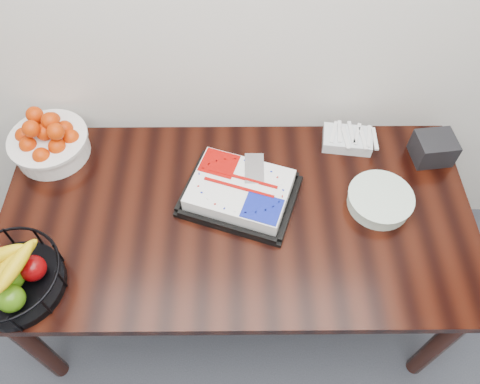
{
  "coord_description": "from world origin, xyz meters",
  "views": [
    {
      "loc": [
        0.01,
        1.05,
        2.25
      ],
      "look_at": [
        0.01,
        2.05,
        0.83
      ],
      "focal_mm": 35.0,
      "sensor_mm": 36.0,
      "label": 1
    }
  ],
  "objects_px": {
    "cake_tray": "(240,192)",
    "fruit_basket": "(11,277)",
    "table": "(237,226)",
    "napkin_box": "(433,148)",
    "tangerine_bowl": "(48,139)",
    "plate_stack": "(380,200)"
  },
  "relations": [
    {
      "from": "tangerine_bowl",
      "to": "plate_stack",
      "type": "xyz_separation_m",
      "value": [
        1.3,
        -0.27,
        -0.06
      ]
    },
    {
      "from": "table",
      "to": "tangerine_bowl",
      "type": "height_order",
      "value": "tangerine_bowl"
    },
    {
      "from": "fruit_basket",
      "to": "tangerine_bowl",
      "type": "bearing_deg",
      "value": 91.07
    },
    {
      "from": "table",
      "to": "plate_stack",
      "type": "distance_m",
      "value": 0.56
    },
    {
      "from": "fruit_basket",
      "to": "table",
      "type": "bearing_deg",
      "value": 21.26
    },
    {
      "from": "cake_tray",
      "to": "fruit_basket",
      "type": "xyz_separation_m",
      "value": [
        -0.76,
        -0.37,
        0.04
      ]
    },
    {
      "from": "table",
      "to": "plate_stack",
      "type": "relative_size",
      "value": 7.24
    },
    {
      "from": "napkin_box",
      "to": "tangerine_bowl",
      "type": "bearing_deg",
      "value": 178.83
    },
    {
      "from": "cake_tray",
      "to": "tangerine_bowl",
      "type": "xyz_separation_m",
      "value": [
        -0.77,
        0.23,
        0.05
      ]
    },
    {
      "from": "cake_tray",
      "to": "plate_stack",
      "type": "height_order",
      "value": "cake_tray"
    },
    {
      "from": "tangerine_bowl",
      "to": "napkin_box",
      "type": "distance_m",
      "value": 1.56
    },
    {
      "from": "cake_tray",
      "to": "napkin_box",
      "type": "xyz_separation_m",
      "value": [
        0.79,
        0.2,
        0.01
      ]
    },
    {
      "from": "tangerine_bowl",
      "to": "napkin_box",
      "type": "bearing_deg",
      "value": -1.17
    },
    {
      "from": "table",
      "to": "napkin_box",
      "type": "bearing_deg",
      "value": 18.97
    },
    {
      "from": "fruit_basket",
      "to": "plate_stack",
      "type": "relative_size",
      "value": 1.38
    },
    {
      "from": "table",
      "to": "tangerine_bowl",
      "type": "bearing_deg",
      "value": 157.93
    },
    {
      "from": "tangerine_bowl",
      "to": "cake_tray",
      "type": "bearing_deg",
      "value": -16.67
    },
    {
      "from": "tangerine_bowl",
      "to": "fruit_basket",
      "type": "relative_size",
      "value": 0.93
    },
    {
      "from": "table",
      "to": "cake_tray",
      "type": "relative_size",
      "value": 3.56
    },
    {
      "from": "fruit_basket",
      "to": "plate_stack",
      "type": "height_order",
      "value": "fruit_basket"
    },
    {
      "from": "cake_tray",
      "to": "napkin_box",
      "type": "distance_m",
      "value": 0.81
    },
    {
      "from": "plate_stack",
      "to": "table",
      "type": "bearing_deg",
      "value": -175.98
    }
  ]
}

